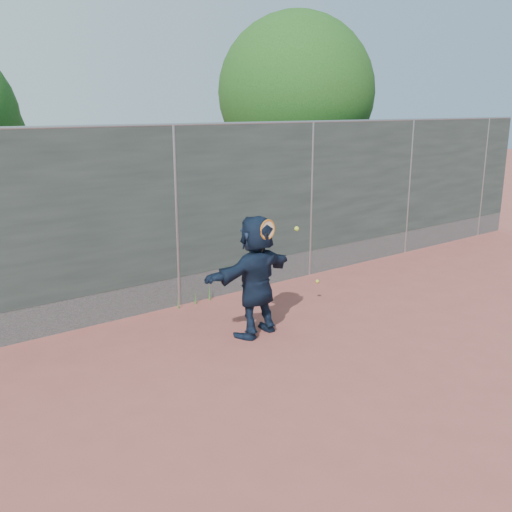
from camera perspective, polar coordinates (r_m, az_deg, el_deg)
ground at (r=7.24m, az=6.66°, el=-12.28°), size 80.00×80.00×0.00m
player at (r=8.27m, az=0.00°, el=-2.00°), size 1.73×0.80×1.79m
ball_ground at (r=10.99m, az=6.15°, el=-2.53°), size 0.07×0.07×0.07m
fence at (r=9.43m, az=-8.00°, el=4.23°), size 20.00×0.06×3.03m
swing_action at (r=8.00m, az=1.44°, el=2.53°), size 0.68×0.17×0.51m
tree_right at (r=13.86m, az=4.47°, el=15.55°), size 3.78×3.60×5.39m
weed_clump at (r=9.84m, az=-5.87°, el=-3.99°), size 0.68×0.07×0.30m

